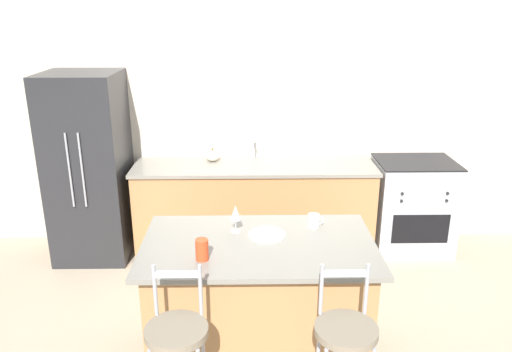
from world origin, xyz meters
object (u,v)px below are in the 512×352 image
object	(u,v)px
dinner_plate	(267,234)
tumbler_cup	(202,250)
coffee_mug	(314,221)
bar_stool_far	(345,348)
bar_stool_near	(178,349)
refrigerator	(89,167)
pumpkin_decoration	(213,156)
wine_glass	(236,213)
oven_range	(412,205)

from	to	relation	value
dinner_plate	tumbler_cup	bearing A→B (deg)	-141.31
coffee_mug	bar_stool_far	bearing A→B (deg)	-86.40
bar_stool_near	dinner_plate	size ratio (longest dim) A/B	4.08
refrigerator	bar_stool_near	world-z (taller)	refrigerator
coffee_mug	pumpkin_decoration	xyz separation A→B (m)	(-0.85, 1.57, 0.04)
refrigerator	bar_stool_far	size ratio (longest dim) A/B	1.73
tumbler_cup	wine_glass	bearing A→B (deg)	63.47
tumbler_cup	dinner_plate	bearing A→B (deg)	38.69
bar_stool_far	tumbler_cup	world-z (taller)	bar_stool_far
oven_range	tumbler_cup	distance (m)	2.82
tumbler_cup	pumpkin_decoration	xyz separation A→B (m)	(-0.06, 2.06, 0.02)
refrigerator	wine_glass	world-z (taller)	refrigerator
refrigerator	coffee_mug	xyz separation A→B (m)	(2.07, -1.37, 0.02)
bar_stool_near	pumpkin_decoration	distance (m)	2.60
coffee_mug	bar_stool_near	bearing A→B (deg)	-131.96
bar_stool_far	pumpkin_decoration	size ratio (longest dim) A/B	7.40
coffee_mug	pumpkin_decoration	bearing A→B (deg)	118.60
dinner_plate	bar_stool_far	bearing A→B (deg)	-64.08
refrigerator	tumbler_cup	bearing A→B (deg)	-55.41
bar_stool_near	dinner_plate	world-z (taller)	bar_stool_near
oven_range	tumbler_cup	size ratio (longest dim) A/B	6.82
oven_range	coffee_mug	size ratio (longest dim) A/B	8.15
refrigerator	pumpkin_decoration	xyz separation A→B (m)	(1.22, 0.19, 0.06)
tumbler_cup	oven_range	bearing A→B (deg)	43.47
bar_stool_far	pumpkin_decoration	distance (m)	2.76
bar_stool_far	tumbler_cup	size ratio (longest dim) A/B	7.61
refrigerator	bar_stool_near	xyz separation A→B (m)	(1.18, -2.37, -0.33)
wine_glass	pumpkin_decoration	distance (m)	1.66
bar_stool_far	coffee_mug	bearing A→B (deg)	93.60
refrigerator	bar_stool_near	bearing A→B (deg)	-63.64
tumbler_cup	coffee_mug	bearing A→B (deg)	31.78
refrigerator	oven_range	xyz separation A→B (m)	(3.30, 0.05, -0.45)
dinner_plate	pumpkin_decoration	world-z (taller)	pumpkin_decoration
bar_stool_far	tumbler_cup	distance (m)	1.06
oven_range	wine_glass	world-z (taller)	wine_glass
refrigerator	tumbler_cup	size ratio (longest dim) A/B	13.19
bar_stool_far	pumpkin_decoration	xyz separation A→B (m)	(-0.92, 2.57, 0.39)
bar_stool_far	dinner_plate	xyz separation A→B (m)	(-0.42, 0.86, 0.31)
refrigerator	dinner_plate	distance (m)	2.29
dinner_plate	coffee_mug	size ratio (longest dim) A/B	2.23
pumpkin_decoration	refrigerator	bearing A→B (deg)	-170.95
tumbler_cup	pumpkin_decoration	distance (m)	2.06
wine_glass	coffee_mug	size ratio (longest dim) A/B	1.71
dinner_plate	wine_glass	world-z (taller)	wine_glass
refrigerator	oven_range	world-z (taller)	refrigerator
bar_stool_near	dinner_plate	distance (m)	1.06
wine_glass	tumbler_cup	xyz separation A→B (m)	(-0.21, -0.42, -0.07)
wine_glass	pumpkin_decoration	world-z (taller)	wine_glass
refrigerator	dinner_plate	world-z (taller)	refrigerator
wine_glass	pumpkin_decoration	xyz separation A→B (m)	(-0.27, 1.64, -0.06)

